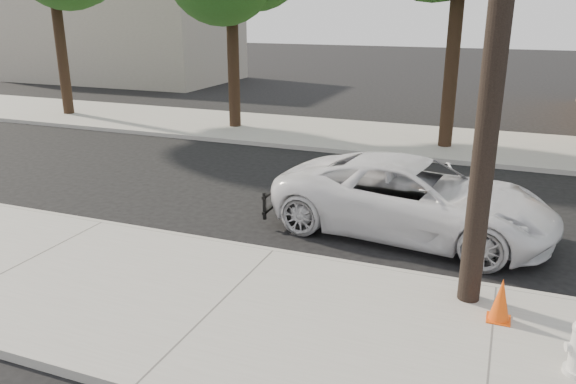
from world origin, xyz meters
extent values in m
plane|color=black|center=(0.00, 0.00, 0.00)|extent=(120.00, 120.00, 0.00)
cube|color=gray|center=(0.00, -4.30, 0.07)|extent=(90.00, 4.40, 0.15)
cube|color=gray|center=(0.00, 8.50, 0.07)|extent=(90.00, 5.00, 0.15)
cube|color=#9E9B93|center=(0.00, -2.10, 0.07)|extent=(90.00, 0.12, 0.16)
cube|color=gray|center=(-20.00, 20.00, 2.50)|extent=(14.00, 8.00, 5.00)
cylinder|color=black|center=(-14.00, 8.00, 2.40)|extent=(0.44, 0.44, 4.50)
cylinder|color=black|center=(-6.00, 8.20, 2.28)|extent=(0.44, 0.44, 4.25)
cylinder|color=black|center=(2.00, 7.80, 2.53)|extent=(0.44, 0.44, 4.75)
imported|color=silver|center=(2.23, 0.04, 0.79)|extent=(5.98, 3.27, 1.59)
cube|color=#E74C0C|center=(4.07, -3.21, 0.16)|extent=(0.34, 0.34, 0.02)
cone|color=#E74C0C|center=(4.07, -3.21, 0.48)|extent=(0.30, 0.30, 0.66)
camera|label=1|loc=(3.86, -11.12, 4.53)|focal=35.00mm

